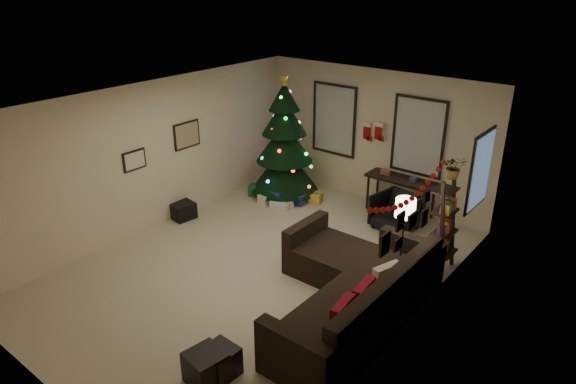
# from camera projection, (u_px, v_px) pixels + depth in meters

# --- Properties ---
(floor) EXTENTS (7.00, 7.00, 0.00)m
(floor) POSITION_uv_depth(u_px,v_px,m) (260.00, 267.00, 8.37)
(floor) COLOR beige
(floor) RESTS_ON ground
(ceiling) EXTENTS (7.00, 7.00, 0.00)m
(ceiling) POSITION_uv_depth(u_px,v_px,m) (256.00, 103.00, 7.30)
(ceiling) COLOR white
(ceiling) RESTS_ON floor
(wall_back) EXTENTS (5.00, 0.00, 5.00)m
(wall_back) POSITION_uv_depth(u_px,v_px,m) (374.00, 137.00, 10.34)
(wall_back) COLOR beige
(wall_back) RESTS_ON floor
(wall_front) EXTENTS (5.00, 0.00, 5.00)m
(wall_front) POSITION_uv_depth(u_px,v_px,m) (33.00, 295.00, 5.33)
(wall_front) COLOR beige
(wall_front) RESTS_ON floor
(wall_left) EXTENTS (0.00, 7.00, 7.00)m
(wall_left) POSITION_uv_depth(u_px,v_px,m) (154.00, 156.00, 9.27)
(wall_left) COLOR beige
(wall_left) RESTS_ON floor
(wall_right) EXTENTS (0.00, 7.00, 7.00)m
(wall_right) POSITION_uv_depth(u_px,v_px,m) (409.00, 240.00, 6.40)
(wall_right) COLOR beige
(wall_right) RESTS_ON floor
(window_back_left) EXTENTS (1.05, 0.06, 1.50)m
(window_back_left) POSITION_uv_depth(u_px,v_px,m) (334.00, 119.00, 10.79)
(window_back_left) COLOR #728CB2
(window_back_left) RESTS_ON wall_back
(window_back_right) EXTENTS (1.05, 0.06, 1.50)m
(window_back_right) POSITION_uv_depth(u_px,v_px,m) (419.00, 136.00, 9.70)
(window_back_right) COLOR #728CB2
(window_back_right) RESTS_ON wall_back
(window_right_wall) EXTENTS (0.06, 0.90, 1.30)m
(window_right_wall) POSITION_uv_depth(u_px,v_px,m) (481.00, 171.00, 8.19)
(window_right_wall) COLOR #728CB2
(window_right_wall) RESTS_ON wall_right
(christmas_tree) EXTENTS (1.42, 1.42, 2.63)m
(christmas_tree) POSITION_uv_depth(u_px,v_px,m) (284.00, 146.00, 10.60)
(christmas_tree) COLOR black
(christmas_tree) RESTS_ON floor
(presents) EXTENTS (1.50, 1.01, 0.30)m
(presents) POSITION_uv_depth(u_px,v_px,m) (280.00, 195.00, 10.73)
(presents) COLOR silver
(presents) RESTS_ON floor
(sofa) EXTENTS (2.15, 3.10, 0.93)m
(sofa) POSITION_uv_depth(u_px,v_px,m) (354.00, 292.00, 7.18)
(sofa) COLOR black
(sofa) RESTS_ON floor
(pillow_red_a) EXTENTS (0.17, 0.45, 0.44)m
(pillow_red_a) POSITION_uv_depth(u_px,v_px,m) (342.00, 317.00, 6.13)
(pillow_red_a) COLOR maroon
(pillow_red_a) RESTS_ON sofa
(pillow_red_b) EXTENTS (0.17, 0.46, 0.45)m
(pillow_red_b) POSITION_uv_depth(u_px,v_px,m) (363.00, 299.00, 6.47)
(pillow_red_b) COLOR maroon
(pillow_red_b) RESTS_ON sofa
(pillow_cream) EXTENTS (0.24, 0.44, 0.42)m
(pillow_cream) POSITION_uv_depth(u_px,v_px,m) (386.00, 279.00, 6.90)
(pillow_cream) COLOR #C4B39F
(pillow_cream) RESTS_ON sofa
(ottoman_near) EXTENTS (0.48, 0.48, 0.40)m
(ottoman_near) POSITION_uv_depth(u_px,v_px,m) (206.00, 368.00, 5.98)
(ottoman_near) COLOR black
(ottoman_near) RESTS_ON floor
(ottoman_far) EXTENTS (0.40, 0.40, 0.37)m
(ottoman_far) POSITION_uv_depth(u_px,v_px,m) (220.00, 362.00, 6.09)
(ottoman_far) COLOR black
(ottoman_far) RESTS_ON floor
(desk) EXTENTS (1.37, 0.49, 0.74)m
(desk) POSITION_uv_depth(u_px,v_px,m) (401.00, 183.00, 9.96)
(desk) COLOR black
(desk) RESTS_ON floor
(desk_chair) EXTENTS (0.76, 0.73, 0.68)m
(desk_chair) POSITION_uv_depth(u_px,v_px,m) (396.00, 212.00, 9.47)
(desk_chair) COLOR black
(desk_chair) RESTS_ON floor
(bookshelf) EXTENTS (0.30, 0.47, 1.56)m
(bookshelf) POSITION_uv_depth(u_px,v_px,m) (446.00, 226.00, 8.04)
(bookshelf) COLOR black
(bookshelf) RESTS_ON floor
(potted_plant) EXTENTS (0.56, 0.55, 0.47)m
(potted_plant) POSITION_uv_depth(u_px,v_px,m) (455.00, 164.00, 7.63)
(potted_plant) COLOR #4C4C4C
(potted_plant) RESTS_ON bookshelf
(floor_lamp) EXTENTS (0.30, 0.30, 1.40)m
(floor_lamp) POSITION_uv_depth(u_px,v_px,m) (405.00, 214.00, 7.51)
(floor_lamp) COLOR black
(floor_lamp) RESTS_ON floor
(art_map) EXTENTS (0.04, 0.60, 0.50)m
(art_map) POSITION_uv_depth(u_px,v_px,m) (187.00, 135.00, 9.72)
(art_map) COLOR black
(art_map) RESTS_ON wall_left
(art_abstract) EXTENTS (0.04, 0.45, 0.35)m
(art_abstract) POSITION_uv_depth(u_px,v_px,m) (134.00, 160.00, 8.92)
(art_abstract) COLOR black
(art_abstract) RESTS_ON wall_left
(gallery) EXTENTS (0.03, 1.25, 0.54)m
(gallery) POSITION_uv_depth(u_px,v_px,m) (406.00, 226.00, 6.27)
(gallery) COLOR black
(gallery) RESTS_ON wall_right
(garland) EXTENTS (0.08, 1.90, 0.30)m
(garland) POSITION_uv_depth(u_px,v_px,m) (410.00, 191.00, 6.17)
(garland) COLOR #A5140C
(garland) RESTS_ON wall_right
(stocking_left) EXTENTS (0.20, 0.05, 0.36)m
(stocking_left) POSITION_uv_depth(u_px,v_px,m) (367.00, 131.00, 10.34)
(stocking_left) COLOR #990F0C
(stocking_left) RESTS_ON wall_back
(stocking_right) EXTENTS (0.20, 0.05, 0.36)m
(stocking_right) POSITION_uv_depth(u_px,v_px,m) (379.00, 131.00, 10.02)
(stocking_right) COLOR #990F0C
(stocking_right) RESTS_ON wall_back
(storage_bin) EXTENTS (0.68, 0.51, 0.32)m
(storage_bin) POSITION_uv_depth(u_px,v_px,m) (179.00, 209.00, 10.04)
(storage_bin) COLOR black
(storage_bin) RESTS_ON floor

